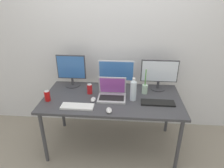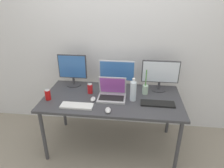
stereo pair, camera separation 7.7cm
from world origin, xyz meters
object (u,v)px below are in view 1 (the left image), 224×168
soda_can_near_keyboard (90,89)px  water_bottle (133,90)px  bamboo_vase (145,88)px  monitor_center (116,73)px  monitor_right (159,73)px  monitor_left (71,70)px  keyboard_main (77,106)px  keyboard_aux (158,103)px  laptop_silver (112,93)px  mouse_by_laptop (109,110)px  work_desk (112,101)px  mouse_by_keyboard (93,99)px  soda_can_by_laptop (47,96)px

soda_can_near_keyboard → water_bottle: bearing=-12.5°
bamboo_vase → water_bottle: bearing=-129.4°
monitor_center → monitor_right: size_ratio=0.99×
monitor_left → keyboard_main: bearing=-70.4°
monitor_right → keyboard_aux: 0.44m
monitor_center → monitor_right: bearing=-0.7°
laptop_silver → bamboo_vase: bamboo_vase is taller
mouse_by_laptop → soda_can_near_keyboard: soda_can_near_keyboard is taller
work_desk → mouse_by_laptop: 0.33m
keyboard_aux → mouse_by_keyboard: mouse_by_keyboard is taller
laptop_silver → water_bottle: size_ratio=1.18×
monitor_left → keyboard_aux: bearing=-19.8°
soda_can_near_keyboard → monitor_left: bearing=142.8°
water_bottle → soda_can_near_keyboard: (-0.55, 0.12, -0.07)m
keyboard_aux → keyboard_main: bearing=-169.8°
work_desk → bamboo_vase: size_ratio=5.21×
monitor_center → bamboo_vase: monitor_center is taller
soda_can_by_laptop → mouse_by_keyboard: bearing=3.9°
monitor_left → laptop_silver: 0.66m
work_desk → keyboard_main: keyboard_main is taller
monitor_center → keyboard_aux: size_ratio=1.20×
water_bottle → soda_can_near_keyboard: bearing=167.5°
monitor_left → water_bottle: 0.89m
monitor_center → water_bottle: 0.40m
monitor_left → keyboard_aux: (1.11, -0.40, -0.22)m
soda_can_near_keyboard → bamboo_vase: 0.70m
keyboard_main → bamboo_vase: 0.88m
work_desk → monitor_left: (-0.57, 0.29, 0.29)m
mouse_by_keyboard → mouse_by_laptop: bearing=-48.0°
monitor_left → monitor_center: bearing=-1.1°
work_desk → keyboard_aux: size_ratio=4.33×
bamboo_vase → monitor_left: bearing=171.2°
monitor_right → mouse_by_laptop: size_ratio=4.30×
keyboard_aux → bamboo_vase: bamboo_vase is taller
keyboard_aux → mouse_by_keyboard: size_ratio=3.62×
monitor_right → keyboard_main: (-0.96, -0.54, -0.21)m
keyboard_aux → water_bottle: bearing=167.3°
monitor_right → keyboard_aux: (-0.05, -0.38, -0.21)m
monitor_right → keyboard_main: monitor_right is taller
monitor_right → mouse_by_keyboard: 0.91m
work_desk → monitor_right: 0.71m
work_desk → laptop_silver: laptop_silver is taller
monitor_left → soda_can_by_laptop: (-0.19, -0.43, -0.17)m
work_desk → keyboard_aux: bearing=-11.2°
monitor_center → keyboard_aux: bearing=-37.3°
monitor_center → monitor_left: bearing=178.9°
soda_can_by_laptop → bamboo_vase: bearing=13.7°
monitor_center → water_bottle: monitor_center is taller
soda_can_near_keyboard → soda_can_by_laptop: bearing=-154.4°
mouse_by_keyboard → laptop_silver: bearing=23.4°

